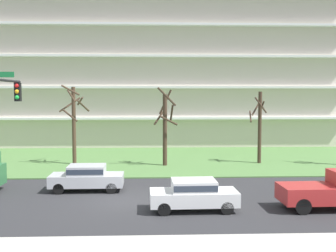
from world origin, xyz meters
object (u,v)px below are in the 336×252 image
object	(u,v)px
tree_center	(165,125)
tree_left	(74,121)
sedan_silver_center_left	(87,177)
tree_right	(259,125)
sedan_white_center_right	(194,194)

from	to	relation	value
tree_center	tree_left	bearing A→B (deg)	173.14
sedan_silver_center_left	tree_right	bearing A→B (deg)	-145.38
sedan_silver_center_left	sedan_white_center_right	size ratio (longest dim) A/B	0.99
tree_right	tree_left	bearing A→B (deg)	179.79
tree_right	sedan_white_center_right	size ratio (longest dim) A/B	1.37
sedan_silver_center_left	sedan_white_center_right	xyz separation A→B (m)	(6.06, -4.50, 0.00)
sedan_white_center_right	tree_center	bearing A→B (deg)	93.09
tree_right	sedan_silver_center_left	distance (m)	16.05
tree_right	sedan_silver_center_left	size ratio (longest dim) A/B	1.37
tree_right	sedan_white_center_right	distance (m)	15.50
tree_right	sedan_white_center_right	bearing A→B (deg)	-116.74
tree_center	sedan_silver_center_left	distance (m)	10.04
tree_center	sedan_white_center_right	distance (m)	13.10
tree_left	sedan_silver_center_left	world-z (taller)	tree_left
sedan_silver_center_left	sedan_white_center_right	world-z (taller)	same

